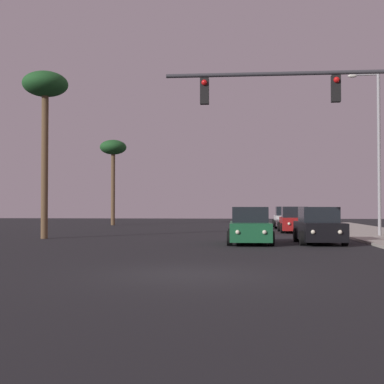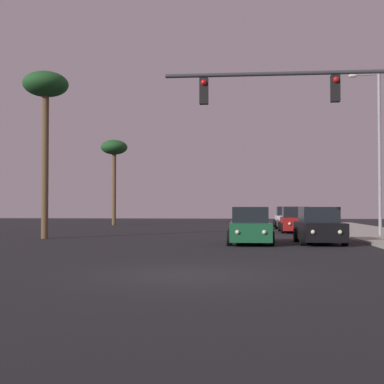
# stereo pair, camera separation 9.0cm
# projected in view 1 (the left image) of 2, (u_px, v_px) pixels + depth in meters

# --- Properties ---
(ground_plane) EXTENTS (120.00, 120.00, 0.00)m
(ground_plane) POSITION_uv_depth(u_px,v_px,m) (190.00, 274.00, 13.43)
(ground_plane) COLOR black
(car_black) EXTENTS (2.04, 4.33, 1.68)m
(car_black) POSITION_uv_depth(u_px,v_px,m) (319.00, 227.00, 24.49)
(car_black) COLOR black
(car_black) RESTS_ON ground
(car_green) EXTENTS (2.04, 4.31, 1.68)m
(car_green) POSITION_uv_depth(u_px,v_px,m) (250.00, 227.00, 24.42)
(car_green) COLOR #195933
(car_green) RESTS_ON ground
(car_white) EXTENTS (2.04, 4.33, 1.68)m
(car_white) POSITION_uv_depth(u_px,v_px,m) (286.00, 218.00, 42.22)
(car_white) COLOR silver
(car_white) RESTS_ON ground
(car_red) EXTENTS (2.04, 4.33, 1.68)m
(car_red) POSITION_uv_depth(u_px,v_px,m) (295.00, 221.00, 34.98)
(car_red) COLOR maroon
(car_red) RESTS_ON ground
(traffic_light_mast) EXTENTS (8.97, 0.36, 6.50)m
(traffic_light_mast) POSITION_uv_depth(u_px,v_px,m) (349.00, 114.00, 17.91)
(traffic_light_mast) COLOR #38383D
(traffic_light_mast) RESTS_ON sidewalk_right
(street_lamp) EXTENTS (1.74, 0.24, 9.00)m
(street_lamp) POSITION_uv_depth(u_px,v_px,m) (376.00, 144.00, 29.31)
(street_lamp) COLOR #99999E
(street_lamp) RESTS_ON sidewalk_right
(palm_tree_near) EXTENTS (2.40, 2.40, 8.87)m
(palm_tree_near) POSITION_uv_depth(u_px,v_px,m) (45.00, 93.00, 28.37)
(palm_tree_near) COLOR brown
(palm_tree_near) RESTS_ON ground
(palm_tree_far) EXTENTS (2.40, 2.40, 7.71)m
(palm_tree_far) POSITION_uv_depth(u_px,v_px,m) (113.00, 151.00, 48.35)
(palm_tree_far) COLOR brown
(palm_tree_far) RESTS_ON ground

